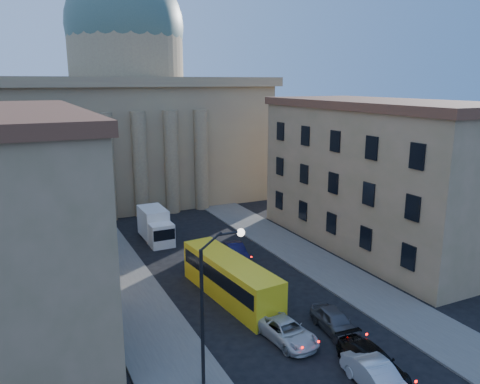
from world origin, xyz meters
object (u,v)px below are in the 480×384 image
(street_lamp, at_px, (211,296))
(box_truck, at_px, (156,226))
(city_bus, at_px, (230,278))
(car_right_near, at_px, (378,377))

(street_lamp, bearing_deg, box_truck, 81.15)
(street_lamp, relative_size, city_bus, 0.77)
(car_right_near, xyz_separation_m, box_truck, (-3.97, 29.44, 0.79))
(street_lamp, distance_m, city_bus, 11.20)
(box_truck, bearing_deg, street_lamp, -99.15)
(city_bus, bearing_deg, street_lamp, -125.71)
(city_bus, relative_size, box_truck, 1.88)
(car_right_near, distance_m, city_bus, 13.94)
(car_right_near, xyz_separation_m, city_bus, (-2.53, 13.68, 0.91))
(box_truck, bearing_deg, city_bus, -85.09)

